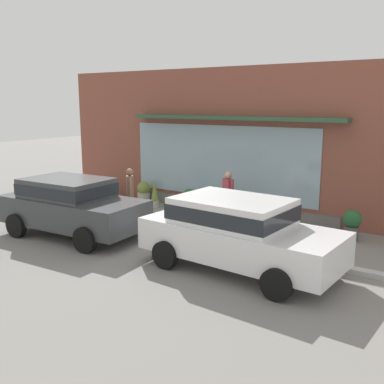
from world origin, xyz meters
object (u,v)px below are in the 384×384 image
object	(u,v)px
pedestrian_with_handbag	(228,194)
potted_plant_doorstep	(112,191)
fire_hydrant	(241,217)
potted_plant_window_left	(352,223)
potted_plant_near_hydrant	(144,192)
pedestrian_passerby	(130,191)
parked_car_white	(237,230)
potted_plant_corner_tall	(155,194)
potted_plant_by_entrance	(225,203)
potted_plant_trailing_edge	(259,211)
parked_car_dark_gray	(71,204)
potted_plant_window_center	(189,199)

from	to	relation	value
pedestrian_with_handbag	potted_plant_doorstep	world-z (taller)	pedestrian_with_handbag
fire_hydrant	potted_plant_window_left	bearing A→B (deg)	23.17
potted_plant_near_hydrant	potted_plant_window_left	size ratio (longest dim) A/B	0.92
pedestrian_with_handbag	pedestrian_passerby	world-z (taller)	pedestrian_passerby
fire_hydrant	pedestrian_passerby	bearing A→B (deg)	-166.63
parked_car_white	potted_plant_corner_tall	world-z (taller)	parked_car_white
potted_plant_by_entrance	potted_plant_window_left	world-z (taller)	potted_plant_by_entrance
potted_plant_near_hydrant	potted_plant_trailing_edge	distance (m)	4.60
potted_plant_near_hydrant	fire_hydrant	bearing A→B (deg)	-18.40
potted_plant_near_hydrant	potted_plant_corner_tall	xyz separation A→B (m)	(0.80, -0.37, 0.08)
potted_plant_window_left	potted_plant_trailing_edge	bearing A→B (deg)	171.67
pedestrian_with_handbag	potted_plant_window_left	size ratio (longest dim) A/B	1.95
potted_plant_doorstep	potted_plant_window_left	bearing A→B (deg)	-1.46
parked_car_dark_gray	potted_plant_by_entrance	world-z (taller)	parked_car_dark_gray
fire_hydrant	potted_plant_trailing_edge	size ratio (longest dim) A/B	1.57
parked_car_dark_gray	potted_plant_corner_tall	world-z (taller)	parked_car_dark_gray
parked_car_dark_gray	potted_plant_corner_tall	size ratio (longest dim) A/B	4.25
potted_plant_trailing_edge	potted_plant_window_left	distance (m)	2.89
fire_hydrant	pedestrian_with_handbag	size ratio (longest dim) A/B	0.60
pedestrian_passerby	potted_plant_by_entrance	bearing A→B (deg)	94.21
pedestrian_passerby	potted_plant_trailing_edge	xyz separation A→B (m)	(3.11, 2.34, -0.66)
fire_hydrant	potted_plant_window_center	xyz separation A→B (m)	(-2.53, 1.20, -0.02)
parked_car_white	potted_plant_window_center	xyz separation A→B (m)	(-3.67, 3.56, -0.42)
pedestrian_with_handbag	potted_plant_trailing_edge	size ratio (longest dim) A/B	2.60
potted_plant_near_hydrant	potted_plant_corner_tall	size ratio (longest dim) A/B	0.78
pedestrian_passerby	potted_plant_window_left	size ratio (longest dim) A/B	2.02
parked_car_white	potted_plant_window_center	bearing A→B (deg)	139.11
potted_plant_doorstep	potted_plant_window_left	distance (m)	8.82
fire_hydrant	potted_plant_window_left	distance (m)	2.89
pedestrian_with_handbag	potted_plant_window_left	distance (m)	3.52
potted_plant_doorstep	potted_plant_trailing_edge	distance (m)	5.97
potted_plant_near_hydrant	potted_plant_by_entrance	world-z (taller)	potted_plant_by_entrance
parked_car_white	potted_plant_doorstep	world-z (taller)	parked_car_white
potted_plant_by_entrance	potted_plant_doorstep	bearing A→B (deg)	-179.07
pedestrian_with_handbag	potted_plant_by_entrance	xyz separation A→B (m)	(-0.55, 0.80, -0.47)
parked_car_dark_gray	potted_plant_by_entrance	distance (m)	4.77
parked_car_dark_gray	potted_plant_window_center	size ratio (longest dim) A/B	5.10
potted_plant_trailing_edge	parked_car_white	bearing A→B (deg)	-71.10
parked_car_white	parked_car_dark_gray	bearing A→B (deg)	-173.25
pedestrian_passerby	potted_plant_by_entrance	size ratio (longest dim) A/B	1.96
parked_car_dark_gray	potted_plant_near_hydrant	size ratio (longest dim) A/B	5.45
parked_car_white	potted_plant_doorstep	bearing A→B (deg)	156.21
pedestrian_passerby	potted_plant_doorstep	bearing A→B (deg)	-171.30
parked_car_dark_gray	potted_plant_doorstep	world-z (taller)	parked_car_dark_gray
potted_plant_window_center	potted_plant_doorstep	xyz separation A→B (m)	(-3.63, 0.16, -0.15)
pedestrian_passerby	parked_car_dark_gray	bearing A→B (deg)	-57.50
fire_hydrant	potted_plant_near_hydrant	world-z (taller)	fire_hydrant
potted_plant_trailing_edge	potted_plant_corner_tall	world-z (taller)	potted_plant_corner_tall
potted_plant_corner_tall	potted_plant_window_center	bearing A→B (deg)	-1.03
potted_plant_window_left	potted_plant_doorstep	bearing A→B (deg)	178.54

